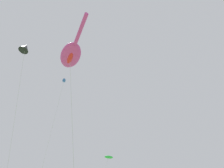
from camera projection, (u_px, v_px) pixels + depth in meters
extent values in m
ellipsoid|color=#CC3899|center=(71.00, 56.00, 23.40)|extent=(2.85, 4.34, 1.14)
cylinder|color=#CC3899|center=(81.00, 30.00, 20.53)|extent=(0.93, 4.11, 0.41)
ellipsoid|color=red|center=(70.00, 58.00, 23.06)|extent=(0.79, 1.85, 0.41)
cylinder|color=#B2B2B7|center=(73.00, 134.00, 17.23)|extent=(3.49, 0.26, 19.14)
ellipsoid|color=blue|center=(64.00, 80.00, 32.04)|extent=(0.68, 0.98, 0.44)
cylinder|color=#B2B2B7|center=(47.00, 150.00, 24.96)|extent=(0.18, 2.23, 23.33)
ellipsoid|color=green|center=(109.00, 157.00, 26.07)|extent=(1.31, 0.92, 0.29)
cone|color=black|center=(25.00, 48.00, 22.22)|extent=(1.57, 1.52, 1.13)
cylinder|color=#B2B2B7|center=(13.00, 132.00, 17.26)|extent=(4.16, 2.36, 19.47)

